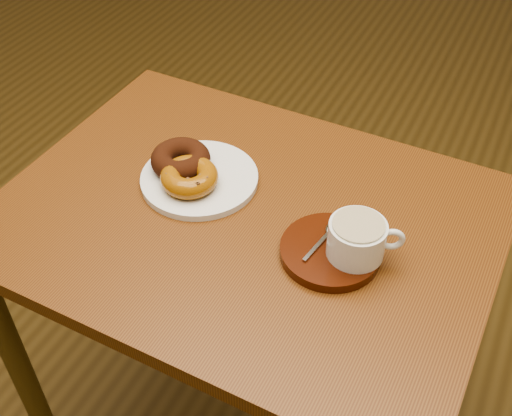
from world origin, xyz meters
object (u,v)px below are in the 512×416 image
at_px(cafe_table, 246,262).
at_px(saucer, 330,251).
at_px(donut_plate, 199,179).
at_px(coffee_cup, 358,239).

height_order(cafe_table, saucer, saucer).
distance_m(donut_plate, saucer, 0.29).
distance_m(cafe_table, donut_plate, 0.18).
bearing_deg(saucer, coffee_cup, 9.41).
distance_m(cafe_table, coffee_cup, 0.27).
xyz_separation_m(cafe_table, donut_plate, (-0.11, 0.04, 0.13)).
relative_size(donut_plate, coffee_cup, 1.83).
bearing_deg(cafe_table, coffee_cup, -4.74).
bearing_deg(saucer, cafe_table, 170.30).
bearing_deg(donut_plate, saucer, -13.52).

